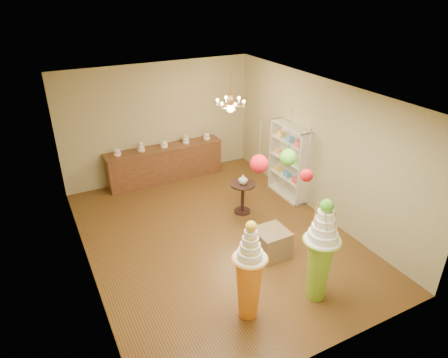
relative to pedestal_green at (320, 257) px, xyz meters
name	(u,v)px	position (x,y,z in m)	size (l,w,h in m)	color
floor	(216,237)	(-0.71, 2.31, -0.81)	(6.50, 6.50, 0.00)	#583918
ceiling	(215,93)	(-0.71, 2.31, 2.19)	(6.50, 6.50, 0.00)	white
wall_back	(159,122)	(-0.71, 5.56, 0.69)	(5.00, 0.04, 3.00)	tan
wall_front	(330,271)	(-0.71, -0.94, 0.69)	(5.00, 0.04, 3.00)	tan
wall_left	(79,202)	(-3.21, 2.31, 0.69)	(0.04, 6.50, 3.00)	tan
wall_right	(319,148)	(1.79, 2.31, 0.69)	(0.04, 6.50, 3.00)	tan
pedestal_green	(320,257)	(0.00, 0.00, 0.00)	(0.60, 0.60, 1.86)	#7FB628
pedestal_orange	(249,279)	(-1.20, 0.18, -0.11)	(0.64, 0.64, 1.74)	orange
burlap_riser	(271,243)	(-0.03, 1.30, -0.54)	(0.60, 0.60, 0.54)	olive
sideboard	(165,163)	(-0.71, 5.28, -0.33)	(3.04, 0.54, 1.16)	brown
shelving_unit	(289,161)	(1.63, 3.11, 0.09)	(0.33, 1.20, 1.80)	beige
round_table	(243,194)	(0.26, 2.92, -0.34)	(0.63, 0.63, 0.73)	black
vase	(243,179)	(0.26, 2.92, 0.03)	(0.21, 0.21, 0.22)	beige
pom_red_left	(259,164)	(-0.72, 0.79, 1.47)	(0.28, 0.28, 0.86)	#433E30
pom_green_mid	(288,157)	(-0.06, 0.95, 1.38)	(0.28, 0.28, 0.95)	#433E30
pom_red_right	(307,175)	(-0.34, 0.12, 1.48)	(0.19, 0.19, 0.80)	#433E30
chandelier	(231,106)	(0.30, 3.61, 1.49)	(0.86, 0.86, 0.85)	#C58145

